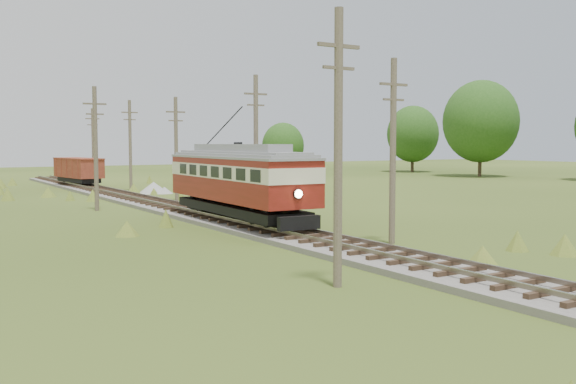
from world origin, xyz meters
TOP-DOWN VIEW (x-y plane):
  - railbed_main at (0.00, 34.00)m, footprint 3.60×96.00m
  - streetcar at (-0.00, 27.24)m, footprint 3.65×13.59m
  - gondola at (0.00, 63.79)m, footprint 3.58×8.11m
  - gravel_pile at (4.37, 52.79)m, footprint 2.96×3.14m
  - utility_pole_r_2 at (3.30, 18.00)m, footprint 1.60×0.30m
  - utility_pole_r_3 at (3.20, 31.00)m, footprint 1.60×0.30m
  - utility_pole_r_4 at (3.00, 44.00)m, footprint 1.60×0.30m
  - utility_pole_r_5 at (3.40, 57.00)m, footprint 1.60×0.30m
  - utility_pole_r_6 at (3.20, 70.00)m, footprint 1.60×0.30m
  - utility_pole_l_a at (-4.20, 12.00)m, footprint 1.60×0.30m
  - utility_pole_l_b at (-4.50, 40.00)m, footprint 1.60×0.30m
  - tree_right_4 at (54.00, 58.00)m, footprint 10.50×10.50m
  - tree_right_5 at (56.00, 74.00)m, footprint 8.40×8.40m
  - tree_mid_b at (30.00, 72.00)m, footprint 5.88×5.88m

SIDE VIEW (x-z plane):
  - railbed_main at x=0.00m, z-range -0.09..0.48m
  - gravel_pile at x=4.37m, z-range -0.03..1.04m
  - gondola at x=0.00m, z-range 0.67..3.27m
  - streetcar at x=0.00m, z-range -0.27..5.91m
  - utility_pole_r_4 at x=3.00m, z-range 0.12..8.52m
  - tree_mid_b at x=30.00m, z-range 0.54..8.12m
  - utility_pole_r_2 at x=3.30m, z-range 0.12..8.72m
  - utility_pole_l_b at x=-4.50m, z-range 0.12..8.72m
  - utility_pole_r_6 at x=3.20m, z-range 0.12..8.82m
  - utility_pole_r_5 at x=3.40m, z-range 0.13..9.03m
  - utility_pole_r_3 at x=3.20m, z-range 0.13..9.13m
  - utility_pole_l_a at x=-4.20m, z-range 0.13..9.13m
  - tree_right_5 at x=56.00m, z-range 0.78..11.60m
  - tree_right_4 at x=54.00m, z-range 0.98..14.51m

